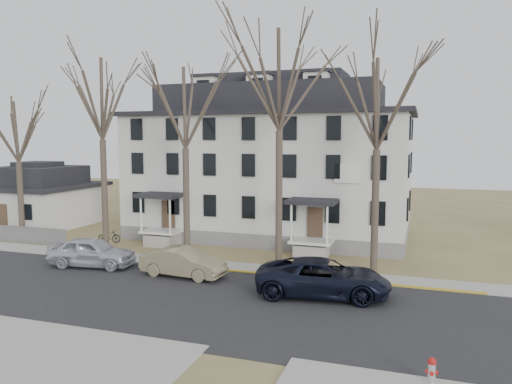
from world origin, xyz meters
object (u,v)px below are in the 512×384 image
(tree_bungalow, at_px, (17,127))
(fire_hydrant, at_px, (432,371))
(tree_mid_left, at_px, (185,101))
(tree_mid_right, at_px, (378,96))
(tree_far_left, at_px, (101,92))
(bicycle_left, at_px, (157,238))
(car_navy, at_px, (323,278))
(tree_center, at_px, (280,73))
(small_house, at_px, (39,199))
(boarding_house, at_px, (271,165))
(bicycle_right, at_px, (109,237))
(car_silver, at_px, (92,253))
(car_tan, at_px, (183,263))

(tree_bungalow, bearing_deg, fire_hydrant, -24.75)
(tree_mid_left, height_order, tree_mid_right, same)
(tree_far_left, height_order, bicycle_left, tree_far_left)
(tree_mid_left, bearing_deg, bicycle_left, 147.14)
(tree_bungalow, relative_size, car_navy, 1.73)
(tree_center, relative_size, bicycle_left, 8.02)
(tree_mid_right, bearing_deg, bicycle_left, 171.48)
(small_house, height_order, fire_hydrant, small_house)
(bicycle_left, bearing_deg, tree_mid_right, -95.18)
(boarding_house, distance_m, tree_mid_right, 12.51)
(tree_mid_left, relative_size, tree_center, 0.87)
(tree_mid_left, height_order, bicycle_right, tree_mid_left)
(small_house, height_order, bicycle_right, small_house)
(tree_bungalow, bearing_deg, bicycle_left, 13.24)
(tree_mid_right, distance_m, car_silver, 18.23)
(tree_bungalow, height_order, car_silver, tree_bungalow)
(tree_mid_left, distance_m, tree_center, 6.18)
(tree_mid_left, xyz_separation_m, bicycle_right, (-6.84, 1.56, -9.13))
(tree_far_left, bearing_deg, small_house, 150.61)
(tree_far_left, distance_m, tree_center, 12.02)
(fire_hydrant, bearing_deg, tree_far_left, 148.24)
(tree_mid_left, xyz_separation_m, tree_mid_right, (11.50, 0.00, 0.00))
(boarding_house, bearing_deg, car_silver, -119.02)
(small_house, distance_m, car_tan, 21.84)
(small_house, bearing_deg, bicycle_left, -16.29)
(tree_far_left, bearing_deg, boarding_house, 42.18)
(tree_far_left, xyz_separation_m, bicycle_right, (-0.84, 1.56, -9.87))
(tree_mid_left, distance_m, bicycle_left, 10.01)
(small_house, distance_m, tree_far_left, 15.00)
(car_navy, relative_size, bicycle_left, 3.39)
(tree_mid_right, bearing_deg, boarding_house, 136.19)
(tree_center, bearing_deg, tree_bungalow, 180.00)
(tree_mid_left, bearing_deg, tree_bungalow, 180.00)
(car_silver, relative_size, bicycle_right, 3.14)
(small_house, bearing_deg, fire_hydrant, -30.95)
(boarding_house, distance_m, small_house, 20.34)
(tree_center, height_order, bicycle_left, tree_center)
(car_tan, bearing_deg, boarding_house, -0.05)
(car_silver, bearing_deg, bicycle_left, -11.50)
(tree_center, height_order, tree_bungalow, tree_center)
(tree_far_left, xyz_separation_m, tree_center, (12.00, 0.00, 0.74))
(tree_bungalow, distance_m, bicycle_right, 9.94)
(fire_hydrant, bearing_deg, bicycle_left, 140.24)
(tree_mid_left, relative_size, car_navy, 2.05)
(tree_center, xyz_separation_m, tree_bungalow, (-19.00, 0.00, -2.97))
(boarding_house, relative_size, car_tan, 4.48)
(tree_mid_left, bearing_deg, car_navy, -28.81)
(small_house, xyz_separation_m, tree_center, (23.00, -6.20, 8.84))
(car_tan, bearing_deg, car_navy, -92.09)
(car_navy, xyz_separation_m, bicycle_right, (-16.54, 6.90, -0.39))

